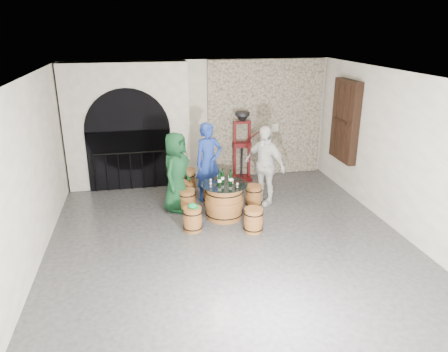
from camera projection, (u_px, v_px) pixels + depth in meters
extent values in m
plane|color=#2D2D2F|center=(231.00, 245.00, 8.22)|extent=(8.00, 8.00, 0.00)
plane|color=silver|center=(200.00, 121.00, 11.38)|extent=(8.00, 0.00, 8.00)
plane|color=silver|center=(322.00, 300.00, 3.99)|extent=(8.00, 0.00, 8.00)
plane|color=silver|center=(26.00, 180.00, 7.04)|extent=(0.00, 8.00, 8.00)
plane|color=silver|center=(406.00, 156.00, 8.33)|extent=(0.00, 8.00, 8.00)
plane|color=beige|center=(232.00, 77.00, 7.14)|extent=(8.00, 8.00, 0.00)
cube|color=#ADA18A|center=(265.00, 119.00, 11.65)|extent=(3.20, 0.12, 3.18)
cube|color=silver|center=(128.00, 126.00, 10.80)|extent=(3.10, 0.50, 3.18)
cube|color=black|center=(130.00, 160.00, 10.83)|extent=(2.10, 0.03, 1.55)
cylinder|color=black|center=(128.00, 130.00, 10.57)|extent=(2.10, 0.03, 2.10)
cylinder|color=black|center=(129.00, 153.00, 10.70)|extent=(1.79, 0.04, 0.04)
cylinder|color=black|center=(95.00, 174.00, 10.70)|extent=(0.02, 0.02, 0.98)
cylinder|color=black|center=(107.00, 173.00, 10.76)|extent=(0.02, 0.02, 0.98)
cylinder|color=black|center=(119.00, 172.00, 10.81)|extent=(0.02, 0.02, 0.98)
cylinder|color=black|center=(131.00, 171.00, 10.87)|extent=(0.02, 0.02, 0.98)
cylinder|color=black|center=(143.00, 171.00, 10.92)|extent=(0.02, 0.02, 0.98)
cylinder|color=black|center=(154.00, 170.00, 10.98)|extent=(0.02, 0.02, 0.98)
cylinder|color=black|center=(166.00, 169.00, 11.03)|extent=(0.02, 0.02, 0.98)
cube|color=black|center=(345.00, 121.00, 10.45)|extent=(0.20, 1.10, 2.00)
cube|color=black|center=(343.00, 121.00, 10.44)|extent=(0.06, 0.88, 1.76)
cube|color=black|center=(345.00, 121.00, 10.45)|extent=(0.22, 0.92, 0.06)
cube|color=black|center=(350.00, 123.00, 10.18)|extent=(0.22, 0.06, 1.80)
cube|color=black|center=(345.00, 121.00, 10.45)|extent=(0.22, 0.06, 1.80)
cube|color=black|center=(339.00, 118.00, 10.72)|extent=(0.22, 0.06, 1.80)
cylinder|color=brown|center=(224.00, 202.00, 9.31)|extent=(0.79, 0.79, 0.75)
cylinder|color=brown|center=(224.00, 202.00, 9.31)|extent=(0.84, 0.84, 0.16)
torus|color=black|center=(224.00, 212.00, 9.39)|extent=(0.84, 0.84, 0.02)
torus|color=black|center=(224.00, 191.00, 9.22)|extent=(0.84, 0.84, 0.02)
cylinder|color=brown|center=(224.00, 185.00, 9.18)|extent=(0.80, 0.80, 0.02)
cylinder|color=black|center=(224.00, 184.00, 9.17)|extent=(1.02, 1.02, 0.01)
cylinder|color=brown|center=(187.00, 201.00, 9.68)|extent=(0.37, 0.37, 0.49)
cylinder|color=brown|center=(187.00, 201.00, 9.68)|extent=(0.40, 0.40, 0.11)
torus|color=black|center=(187.00, 207.00, 9.73)|extent=(0.41, 0.41, 0.02)
torus|color=black|center=(187.00, 194.00, 9.62)|extent=(0.41, 0.41, 0.02)
cylinder|color=brown|center=(187.00, 190.00, 9.59)|extent=(0.38, 0.38, 0.02)
cylinder|color=brown|center=(211.00, 192.00, 10.16)|extent=(0.37, 0.37, 0.49)
cylinder|color=brown|center=(211.00, 192.00, 10.16)|extent=(0.40, 0.40, 0.11)
torus|color=black|center=(211.00, 199.00, 10.22)|extent=(0.41, 0.41, 0.02)
torus|color=black|center=(211.00, 186.00, 10.11)|extent=(0.41, 0.41, 0.02)
cylinder|color=brown|center=(211.00, 182.00, 10.08)|extent=(0.38, 0.38, 0.02)
cylinder|color=brown|center=(254.00, 196.00, 9.92)|extent=(0.37, 0.37, 0.49)
cylinder|color=brown|center=(254.00, 196.00, 9.92)|extent=(0.40, 0.40, 0.11)
torus|color=black|center=(253.00, 203.00, 9.98)|extent=(0.41, 0.41, 0.02)
torus|color=black|center=(254.00, 190.00, 9.86)|extent=(0.41, 0.41, 0.02)
cylinder|color=brown|center=(254.00, 186.00, 9.83)|extent=(0.38, 0.38, 0.02)
cylinder|color=brown|center=(253.00, 220.00, 8.70)|extent=(0.37, 0.37, 0.49)
cylinder|color=brown|center=(253.00, 220.00, 8.70)|extent=(0.40, 0.40, 0.11)
torus|color=black|center=(253.00, 228.00, 8.76)|extent=(0.41, 0.41, 0.02)
torus|color=black|center=(254.00, 213.00, 8.64)|extent=(0.41, 0.41, 0.02)
cylinder|color=brown|center=(254.00, 209.00, 8.61)|extent=(0.38, 0.38, 0.02)
cylinder|color=brown|center=(193.00, 219.00, 8.75)|extent=(0.37, 0.37, 0.49)
cylinder|color=brown|center=(193.00, 219.00, 8.75)|extent=(0.40, 0.40, 0.11)
torus|color=black|center=(193.00, 227.00, 8.80)|extent=(0.41, 0.41, 0.02)
torus|color=black|center=(192.00, 212.00, 8.69)|extent=(0.41, 0.41, 0.02)
cylinder|color=brown|center=(192.00, 208.00, 8.66)|extent=(0.38, 0.38, 0.02)
ellipsoid|color=#0B823A|center=(192.00, 206.00, 8.64)|extent=(0.19, 0.19, 0.10)
cylinder|color=#0B823A|center=(196.00, 208.00, 8.64)|extent=(0.12, 0.12, 0.01)
imported|color=#103B1E|center=(176.00, 172.00, 9.54)|extent=(0.95, 1.06, 1.83)
imported|color=navy|center=(209.00, 162.00, 10.09)|extent=(0.80, 0.65, 1.90)
imported|color=silver|center=(264.00, 165.00, 9.89)|extent=(1.03, 1.16, 1.89)
cylinder|color=black|center=(220.00, 180.00, 9.07)|extent=(0.07, 0.07, 0.22)
cylinder|color=white|center=(220.00, 181.00, 9.07)|extent=(0.08, 0.08, 0.06)
cone|color=black|center=(220.00, 175.00, 9.03)|extent=(0.07, 0.07, 0.05)
cylinder|color=black|center=(220.00, 172.00, 9.01)|extent=(0.03, 0.03, 0.07)
cylinder|color=black|center=(230.00, 179.00, 9.15)|extent=(0.07, 0.07, 0.22)
cylinder|color=white|center=(230.00, 179.00, 9.15)|extent=(0.08, 0.08, 0.06)
cone|color=black|center=(231.00, 173.00, 9.11)|extent=(0.07, 0.07, 0.05)
cylinder|color=black|center=(231.00, 171.00, 9.09)|extent=(0.03, 0.03, 0.07)
cylinder|color=black|center=(222.00, 178.00, 9.23)|extent=(0.07, 0.07, 0.22)
cylinder|color=white|center=(222.00, 178.00, 9.23)|extent=(0.08, 0.08, 0.06)
cone|color=black|center=(222.00, 172.00, 9.18)|extent=(0.07, 0.07, 0.05)
cylinder|color=black|center=(222.00, 170.00, 9.17)|extent=(0.03, 0.03, 0.07)
cylinder|color=brown|center=(185.00, 183.00, 10.48)|extent=(0.48, 0.48, 0.67)
cylinder|color=brown|center=(185.00, 183.00, 10.48)|extent=(0.51, 0.51, 0.15)
torus|color=black|center=(186.00, 192.00, 10.55)|extent=(0.52, 0.52, 0.02)
torus|color=black|center=(185.00, 175.00, 10.40)|extent=(0.52, 0.52, 0.02)
cylinder|color=brown|center=(185.00, 170.00, 10.36)|extent=(0.49, 0.49, 0.02)
cube|color=#550E0E|center=(241.00, 178.00, 11.66)|extent=(0.53, 0.43, 0.10)
cube|color=#550E0E|center=(242.00, 144.00, 11.33)|extent=(0.48, 0.31, 0.12)
cube|color=#550E0E|center=(242.00, 122.00, 11.13)|extent=(0.47, 0.13, 0.07)
cylinder|color=black|center=(242.00, 159.00, 11.47)|extent=(0.06, 0.06, 1.00)
cylinder|color=black|center=(242.00, 114.00, 11.05)|extent=(0.38, 0.38, 0.09)
cone|color=black|center=(242.00, 118.00, 11.09)|extent=(0.38, 0.38, 0.20)
cube|color=#550E0E|center=(235.00, 151.00, 11.36)|extent=(0.07, 0.07, 1.60)
cube|color=#550E0E|center=(249.00, 150.00, 11.42)|extent=(0.07, 0.07, 1.60)
cylinder|color=#550E0E|center=(253.00, 136.00, 11.27)|extent=(0.43, 0.04, 0.31)
cube|color=silver|center=(275.00, 128.00, 11.71)|extent=(0.18, 0.10, 0.22)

